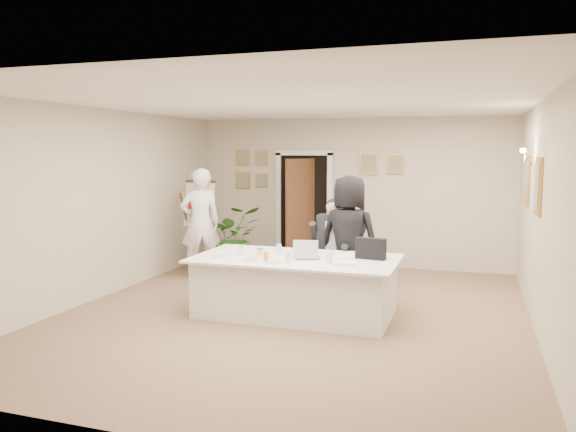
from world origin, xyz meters
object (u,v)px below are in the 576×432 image
Objects in this scene: conference_table at (295,286)px; seated_man at (333,247)px; laptop at (308,248)px; laptop_bag at (371,249)px; standing_man at (200,223)px; paper_stack at (345,263)px; oj_glass at (266,257)px; potted_palm at (233,237)px; steel_jug at (260,253)px; flip_chart at (202,230)px; standing_woman at (349,238)px.

conference_table is 1.80× the size of seated_man.
laptop and laptop_bag have the same top height.
standing_man reaches higher than paper_stack.
oj_glass is (-0.27, -0.40, 0.45)m from conference_table.
potted_palm reaches higher than conference_table.
standing_man is 0.99m from potted_palm.
steel_jug is at bearing -126.36° from seated_man.
seated_man is 4.30× the size of laptop.
steel_jug is at bearing 124.66° from oj_glass.
flip_chart is 3.18m from standing_woman.
laptop reaches higher than conference_table.
laptop_bag is 3.04× the size of oj_glass.
conference_table is at bearing 162.45° from paper_stack.
flip_chart is 0.89× the size of standing_woman.
potted_palm is (-2.03, 2.53, 0.20)m from conference_table.
laptop_bag is at bearing 11.23° from conference_table.
standing_woman reaches higher than oj_glass.
steel_jug is at bearing 177.03° from laptop.
potted_palm is at bearing 118.05° from laptop.
conference_table is at bearing 71.72° from standing_woman.
paper_stack is at bearing -17.55° from conference_table.
conference_table is 0.85m from paper_stack.
seated_man reaches higher than conference_table.
seated_man reaches higher than laptop_bag.
standing_man reaches higher than oj_glass.
standing_man is (-2.23, 1.63, 0.55)m from conference_table.
steel_jug reaches higher than conference_table.
standing_woman is 0.99m from laptop.
steel_jug is at bearing 174.53° from paper_stack.
conference_table is at bearing 106.86° from standing_man.
standing_woman reaches higher than laptop_bag.
oj_glass is at bearing -58.90° from potted_palm.
seated_man is 2.68m from potted_palm.
oj_glass is at bearing 97.09° from standing_man.
oj_glass is (-0.98, -0.17, 0.05)m from paper_stack.
standing_woman is at bearing -32.13° from potted_palm.
standing_woman is (2.95, -1.16, 0.16)m from flip_chart.
flip_chart is at bearing 143.76° from paper_stack.
standing_woman is 1.54m from oj_glass.
potted_palm reaches higher than laptop.
seated_man is 0.92× the size of flip_chart.
laptop_bag is at bearing 12.07° from steel_jug.
laptop is 0.60m from oj_glass.
flip_chart is 3.30m from oj_glass.
standing_woman is at bearing 56.72° from laptop.
seated_man reaches higher than potted_palm.
seated_man is 1.27× the size of potted_palm.
paper_stack is (0.20, -1.16, -0.13)m from standing_woman.
laptop_bag is at bearing 59.49° from paper_stack.
seated_man is at bearing 60.39° from steel_jug.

